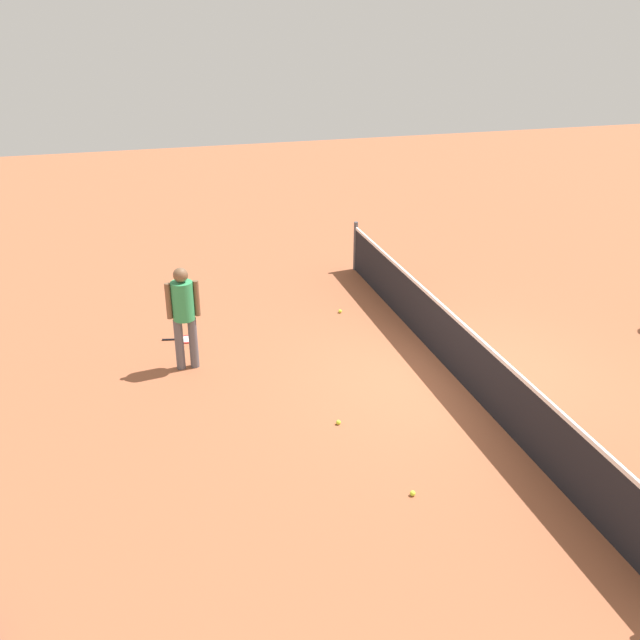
% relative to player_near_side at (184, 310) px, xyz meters
% --- Properties ---
extents(ground_plane, '(40.00, 40.00, 0.00)m').
position_rel_player_near_side_xyz_m(ground_plane, '(1.43, 4.00, -1.01)').
color(ground_plane, '#9E5638').
extents(court_net, '(10.09, 0.09, 1.07)m').
position_rel_player_near_side_xyz_m(court_net, '(1.43, 4.00, -0.51)').
color(court_net, '#4C4C51').
rests_on(court_net, ground_plane).
extents(player_near_side, '(0.34, 0.52, 1.70)m').
position_rel_player_near_side_xyz_m(player_near_side, '(0.00, 0.00, 0.00)').
color(player_near_side, '#595960').
rests_on(player_near_side, ground_plane).
extents(tennis_racket_near_player, '(0.37, 0.61, 0.03)m').
position_rel_player_near_side_xyz_m(tennis_racket_near_player, '(-1.03, 0.06, -1.00)').
color(tennis_racket_near_player, red).
rests_on(tennis_racket_near_player, ground_plane).
extents(tennis_ball_near_player, '(0.07, 0.07, 0.07)m').
position_rel_player_near_side_xyz_m(tennis_ball_near_player, '(2.27, 1.83, -0.98)').
color(tennis_ball_near_player, '#C6E033').
rests_on(tennis_ball_near_player, ground_plane).
extents(tennis_ball_by_net, '(0.07, 0.07, 0.07)m').
position_rel_player_near_side_xyz_m(tennis_ball_by_net, '(-1.41, 2.99, -0.98)').
color(tennis_ball_by_net, '#C6E033').
rests_on(tennis_ball_by_net, ground_plane).
extents(tennis_ball_midcourt, '(0.07, 0.07, 0.07)m').
position_rel_player_near_side_xyz_m(tennis_ball_midcourt, '(4.00, 2.23, -0.98)').
color(tennis_ball_midcourt, '#C6E033').
rests_on(tennis_ball_midcourt, ground_plane).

